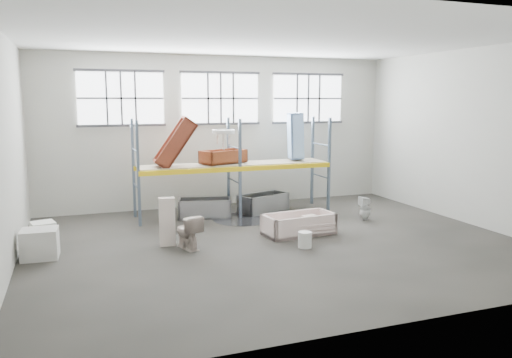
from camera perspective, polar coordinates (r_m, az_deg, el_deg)
name	(u,v)px	position (r m, az deg, el deg)	size (l,w,h in m)	color
floor	(276,245)	(12.82, 2.31, -7.40)	(12.00, 10.00, 0.10)	#48443D
ceiling	(278,36)	(12.40, 2.46, 15.86)	(12.00, 10.00, 0.10)	silver
wall_back	(220,131)	(17.12, -4.08, 5.38)	(12.00, 0.10, 5.00)	#BBBAAC
wall_front	(404,170)	(7.94, 16.37, 0.96)	(12.00, 0.10, 5.00)	beige
wall_left	(2,152)	(11.51, -26.74, 2.73)	(0.10, 10.00, 5.00)	#B5B4A7
wall_right	(474,137)	(15.68, 23.36, 4.35)	(0.10, 10.00, 5.00)	#ADACA0
window_left	(121,98)	(16.39, -14.97, 8.79)	(2.60, 0.04, 1.60)	white
window_mid	(221,98)	(16.98, -4.02, 9.06)	(2.60, 0.04, 1.60)	white
window_right	(308,98)	(18.12, 5.87, 9.03)	(2.60, 0.04, 1.60)	white
rack_upright_la	(138,174)	(14.52, -13.13, 0.57)	(0.08, 0.08, 3.00)	slate
rack_upright_lb	(133,168)	(15.70, -13.66, 1.16)	(0.08, 0.08, 3.00)	slate
rack_upright_ma	(240,169)	(15.17, -1.81, 1.14)	(0.08, 0.08, 3.00)	slate
rack_upright_mb	(228,164)	(16.30, -3.13, 1.68)	(0.08, 0.08, 3.00)	slate
rack_upright_ra	(329,165)	(16.34, 8.24, 1.62)	(0.08, 0.08, 3.00)	slate
rack_upright_rb	(312,160)	(17.40, 6.37, 2.09)	(0.08, 0.08, 3.00)	slate
rack_beam_front	(240,169)	(15.17, -1.81, 1.14)	(6.00, 0.10, 0.14)	yellow
rack_beam_back	(228,164)	(16.30, -3.13, 1.68)	(6.00, 0.10, 0.14)	yellow
shelf_deck	(234,164)	(15.72, -2.49, 1.71)	(5.90, 1.10, 0.03)	gray
wet_patch	(242,219)	(15.26, -1.55, -4.54)	(1.80, 1.80, 0.00)	black
bathtub_beige	(299,224)	(13.56, 4.85, -5.08)	(1.88, 0.89, 0.55)	beige
cistern_spare	(309,222)	(13.84, 5.96, -4.80)	(0.37, 0.18, 0.35)	#F5DFCD
sink_in_tub	(291,229)	(13.53, 4.00, -5.62)	(0.40, 0.40, 0.14)	beige
toilet_beige	(188,232)	(12.32, -7.72, -5.89)	(0.47, 0.82, 0.84)	#C1AEA3
cistern_tall	(167,222)	(12.62, -10.01, -4.76)	(0.38, 0.25, 1.19)	beige
toilet_white	(365,208)	(15.42, 12.20, -3.23)	(0.32, 0.33, 0.72)	white
steel_tub_left	(205,208)	(15.50, -5.82, -3.27)	(1.58, 0.74, 0.58)	#A4A5AC
steel_tub_right	(263,203)	(16.18, 0.83, -2.70)	(1.60, 0.75, 0.59)	#AEB1B6
rust_tub_flat	(223,156)	(15.66, -3.70, 2.55)	(1.43, 0.67, 0.40)	brown
rust_tub_tilted	(175,143)	(15.12, -9.11, 4.04)	(1.61, 0.75, 0.45)	maroon
sink_on_shelf	(224,148)	(15.42, -3.67, 3.48)	(0.69, 0.53, 0.61)	silver
blue_tub_upright	(295,136)	(16.51, 4.47, 4.88)	(1.48, 0.69, 0.42)	#90B9EF
bucket	(305,240)	(12.40, 5.53, -6.83)	(0.33, 0.33, 0.39)	silver
carton_near	(40,244)	(12.50, -23.19, -6.73)	(0.78, 0.67, 0.67)	beige
carton_far	(43,231)	(14.11, -22.87, -5.41)	(0.55, 0.55, 0.46)	white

